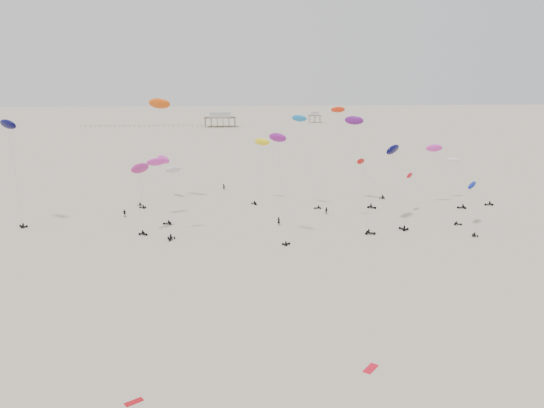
{
  "coord_description": "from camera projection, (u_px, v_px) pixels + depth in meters",
  "views": [
    {
      "loc": [
        -9.63,
        -12.08,
        30.48
      ],
      "look_at": [
        0.0,
        88.0,
        7.0
      ],
      "focal_mm": 35.0,
      "sensor_mm": 36.0,
      "label": 1
    }
  ],
  "objects": [
    {
      "name": "spectator_1",
      "position": [
        326.0,
        214.0,
        123.84
      ],
      "size": [
        1.0,
        0.63,
        1.97
      ],
      "primitive_type": "imported",
      "rotation": [
        0.0,
        0.0,
        6.36
      ],
      "color": "black",
      "rests_on": "ground"
    },
    {
      "name": "spectator_2",
      "position": [
        125.0,
        217.0,
        121.35
      ],
      "size": [
        1.36,
        0.96,
        2.08
      ],
      "primitive_type": "imported",
      "rotation": [
        0.0,
        0.0,
        6.02
      ],
      "color": "black",
      "rests_on": "ground"
    },
    {
      "name": "rig_9",
      "position": [
        162.0,
        164.0,
        137.87
      ],
      "size": [
        7.61,
        15.01,
        15.07
      ],
      "rotation": [
        0.0,
        0.0,
        1.27
      ],
      "color": "black",
      "rests_on": "ground"
    },
    {
      "name": "rig_8",
      "position": [
        442.0,
        165.0,
        130.93
      ],
      "size": [
        8.71,
        7.91,
        15.63
      ],
      "rotation": [
        0.0,
        0.0,
        1.48
      ],
      "color": "black",
      "rests_on": "ground"
    },
    {
      "name": "rig_0",
      "position": [
        370.0,
        177.0,
        139.09
      ],
      "size": [
        8.68,
        3.71,
        10.93
      ],
      "rotation": [
        0.0,
        0.0,
        5.75
      ],
      "color": "black",
      "rests_on": "ground"
    },
    {
      "name": "grounded_kite_a",
      "position": [
        371.0,
        369.0,
        57.43
      ],
      "size": [
        2.11,
        2.26,
        0.08
      ],
      "primitive_type": "cube",
      "rotation": [
        0.0,
        0.0,
        0.87
      ],
      "color": "red",
      "rests_on": "ground"
    },
    {
      "name": "spectator_0",
      "position": [
        279.0,
        225.0,
        114.45
      ],
      "size": [
        0.96,
        0.88,
        2.17
      ],
      "primitive_type": "imported",
      "rotation": [
        0.0,
        0.0,
        2.56
      ],
      "color": "black",
      "rests_on": "ground"
    },
    {
      "name": "grounded_kite_b",
      "position": [
        134.0,
        402.0,
        51.45
      ],
      "size": [
        1.89,
        1.57,
        0.07
      ],
      "primitive_type": "cube",
      "rotation": [
        0.0,
        0.0,
        0.58
      ],
      "color": "#B50B13",
      "rests_on": "ground"
    },
    {
      "name": "spectator_3",
      "position": [
        224.0,
        190.0,
        151.29
      ],
      "size": [
        0.95,
        0.84,
        2.16
      ],
      "primitive_type": "imported",
      "rotation": [
        0.0,
        0.0,
        2.67
      ],
      "color": "black",
      "rests_on": "ground"
    },
    {
      "name": "rig_6",
      "position": [
        355.0,
        173.0,
        109.7
      ],
      "size": [
        7.66,
        12.74,
        26.09
      ],
      "rotation": [
        0.0,
        0.0,
        4.28
      ],
      "color": "black",
      "rests_on": "ground"
    },
    {
      "name": "rig_16",
      "position": [
        10.0,
        137.0,
        111.35
      ],
      "size": [
        6.28,
        7.9,
        22.92
      ],
      "rotation": [
        0.0,
        0.0,
        0.91
      ],
      "color": "black",
      "rests_on": "ground"
    },
    {
      "name": "pier_fence",
      "position": [
        142.0,
        126.0,
        352.85
      ],
      "size": [
        80.2,
        0.2,
        1.5
      ],
      "color": "black",
      "rests_on": "ground"
    },
    {
      "name": "ground_plane",
      "position": [
        245.0,
        158.0,
        213.41
      ],
      "size": [
        900.0,
        900.0,
        0.0
      ],
      "primitive_type": "plane",
      "color": "beige"
    },
    {
      "name": "pavilion_small",
      "position": [
        315.0,
        118.0,
        392.69
      ],
      "size": [
        9.0,
        7.0,
        8.0
      ],
      "color": "brown",
      "rests_on": "ground"
    },
    {
      "name": "rig_4",
      "position": [
        279.0,
        154.0,
        102.2
      ],
      "size": [
        4.23,
        9.96,
        20.84
      ],
      "rotation": [
        0.0,
        0.0,
        5.33
      ],
      "color": "black",
      "rests_on": "ground"
    },
    {
      "name": "rig_12",
      "position": [
        158.0,
        172.0,
        119.25
      ],
      "size": [
        6.35,
        11.17,
        14.59
      ],
      "rotation": [
        0.0,
        0.0,
        1.7
      ],
      "color": "black",
      "rests_on": "ground"
    },
    {
      "name": "rig_3",
      "position": [
        260.0,
        155.0,
        135.38
      ],
      "size": [
        5.52,
        8.96,
        16.23
      ],
      "rotation": [
        0.0,
        0.0,
        3.51
      ],
      "color": "black",
      "rests_on": "ground"
    },
    {
      "name": "rig_1",
      "position": [
        303.0,
        137.0,
        126.83
      ],
      "size": [
        7.55,
        5.48,
        22.74
      ],
      "rotation": [
        0.0,
        0.0,
        1.87
      ],
      "color": "black",
      "rests_on": "ground"
    },
    {
      "name": "rig_5",
      "position": [
        358.0,
        138.0,
        131.49
      ],
      "size": [
        7.04,
        11.34,
        22.13
      ],
      "rotation": [
        0.0,
        0.0,
        3.87
      ],
      "color": "black",
      "rests_on": "ground"
    },
    {
      "name": "rig_11",
      "position": [
        467.0,
        177.0,
        136.26
      ],
      "size": [
        9.11,
        11.38,
        14.06
      ],
      "rotation": [
        0.0,
        0.0,
        1.64
      ],
      "color": "black",
      "rests_on": "ground"
    },
    {
      "name": "rig_7",
      "position": [
        394.0,
        159.0,
        114.35
      ],
      "size": [
        5.74,
        12.66,
        17.68
      ],
      "rotation": [
        0.0,
        0.0,
        0.59
      ],
      "color": "black",
      "rests_on": "ground"
    },
    {
      "name": "pavilion_main",
      "position": [
        220.0,
        120.0,
        356.91
      ],
      "size": [
        21.0,
        13.0,
        9.8
      ],
      "color": "brown",
      "rests_on": "ground"
    },
    {
      "name": "rig_2",
      "position": [
        172.0,
        205.0,
        105.52
      ],
      "size": [
        3.43,
        9.24,
        13.78
      ],
      "rotation": [
        0.0,
        0.0,
        3.0
      ],
      "color": "black",
      "rests_on": "ground"
    },
    {
      "name": "rig_13",
      "position": [
        141.0,
        180.0,
        107.05
      ],
      "size": [
        4.19,
        6.6,
        14.36
      ],
      "rotation": [
        0.0,
        0.0,
        4.04
      ],
      "color": "black",
      "rests_on": "ground"
    },
    {
      "name": "rig_15",
      "position": [
        472.0,
        193.0,
        112.07
      ],
      "size": [
        5.83,
        12.28,
        11.96
      ],
      "rotation": [
        0.0,
        0.0,
        6.2
      ],
      "color": "black",
      "rests_on": "ground"
    },
    {
      "name": "rig_10",
      "position": [
        425.0,
        190.0,
        121.15
      ],
      "size": [
        9.03,
        15.52,
        16.39
      ],
      "rotation": [
        0.0,
        0.0,
        4.24
      ],
      "color": "black",
      "rests_on": "ground"
    },
    {
      "name": "rig_14",
      "position": [
        158.0,
        108.0,
        133.45
      ],
      "size": [
        9.35,
        10.2,
        26.61
      ],
      "rotation": [
        0.0,
        0.0,
        0.02
      ],
      "color": "black",
      "rests_on": "ground"
    }
  ]
}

